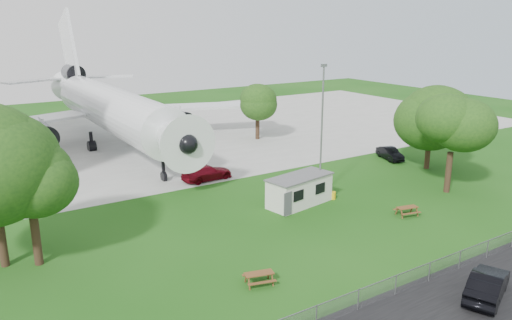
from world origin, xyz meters
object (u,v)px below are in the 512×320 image
car_centre_sedan (487,285)px  picnic_east (407,215)px  site_cabin (300,190)px  picnic_west (259,284)px  airliner (109,106)px

car_centre_sedan → picnic_east: bearing=-51.6°
site_cabin → picnic_west: size_ratio=3.85×
picnic_west → car_centre_sedan: size_ratio=0.36×
airliner → picnic_west: (-3.10, -39.95, -5.27)m
picnic_east → site_cabin: bearing=143.1°
site_cabin → car_centre_sedan: site_cabin is taller
site_cabin → picnic_west: 14.52m
site_cabin → car_centre_sedan: (-0.24, -18.30, -0.48)m
site_cabin → picnic_east: (5.93, -6.98, -1.31)m
car_centre_sedan → site_cabin: bearing=-23.7°
picnic_west → picnic_east: size_ratio=1.00×
site_cabin → picnic_west: (-10.61, -9.82, -1.31)m
site_cabin → picnic_east: bearing=-49.6°
picnic_west → site_cabin: bearing=57.5°
airliner → site_cabin: bearing=-76.0°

